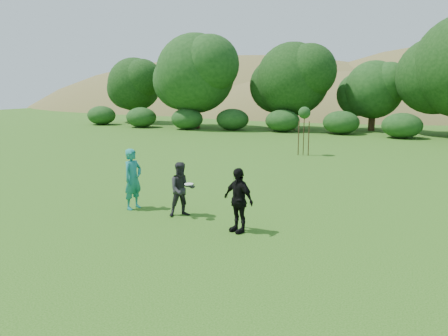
{
  "coord_description": "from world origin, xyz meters",
  "views": [
    {
      "loc": [
        5.97,
        -11.27,
        3.99
      ],
      "look_at": [
        0.0,
        3.0,
        1.1
      ],
      "focal_mm": 35.0,
      "sensor_mm": 36.0,
      "label": 1
    }
  ],
  "objects_px": {
    "player_teal": "(133,179)",
    "sapling": "(304,114)",
    "player_black": "(238,200)",
    "player_grey": "(182,189)"
  },
  "relations": [
    {
      "from": "player_teal",
      "to": "player_black",
      "type": "height_order",
      "value": "player_teal"
    },
    {
      "from": "player_black",
      "to": "player_teal",
      "type": "bearing_deg",
      "value": -167.11
    },
    {
      "from": "player_teal",
      "to": "player_black",
      "type": "distance_m",
      "value": 4.12
    },
    {
      "from": "player_teal",
      "to": "player_grey",
      "type": "xyz_separation_m",
      "value": [
        1.88,
        -0.12,
        -0.15
      ]
    },
    {
      "from": "player_teal",
      "to": "player_black",
      "type": "relative_size",
      "value": 1.11
    },
    {
      "from": "player_teal",
      "to": "sapling",
      "type": "bearing_deg",
      "value": -1.08
    },
    {
      "from": "player_grey",
      "to": "sapling",
      "type": "distance_m",
      "value": 13.74
    },
    {
      "from": "player_grey",
      "to": "player_black",
      "type": "height_order",
      "value": "player_black"
    },
    {
      "from": "player_grey",
      "to": "sapling",
      "type": "relative_size",
      "value": 0.6
    },
    {
      "from": "player_teal",
      "to": "player_grey",
      "type": "bearing_deg",
      "value": -83.46
    }
  ]
}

